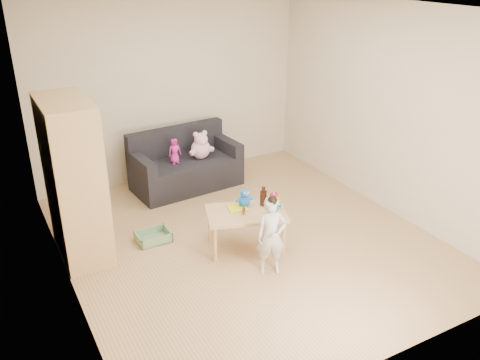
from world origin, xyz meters
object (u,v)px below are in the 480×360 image
play_table (246,230)px  toddler (271,237)px  wardrobe (74,180)px  sofa (187,173)px

play_table → toddler: toddler is taller
wardrobe → sofa: 2.11m
play_table → toddler: (-0.00, -0.53, 0.19)m
wardrobe → play_table: size_ratio=2.01×
wardrobe → play_table: bearing=-26.2°
wardrobe → sofa: bearing=31.3°
sofa → toddler: toddler is taller
wardrobe → play_table: (1.65, -0.81, -0.65)m
sofa → toddler: size_ratio=1.78×
wardrobe → play_table: wardrobe is taller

